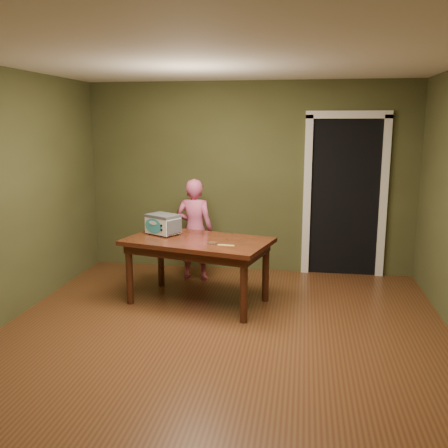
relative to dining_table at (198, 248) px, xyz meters
name	(u,v)px	position (x,y,z in m)	size (l,w,h in m)	color
floor	(218,344)	(0.42, -1.07, -0.65)	(5.00, 5.00, 0.00)	brown
room_shell	(217,162)	(0.42, -1.07, 1.06)	(4.52, 5.02, 2.61)	#484D29
doorway	(343,195)	(1.72, 1.71, 0.41)	(1.10, 0.66, 2.25)	black
dining_table	(198,248)	(0.00, 0.00, 0.00)	(1.77, 1.27, 0.75)	#34160B
toy_oven	(163,223)	(-0.46, 0.19, 0.23)	(0.45, 0.41, 0.24)	#4C4F54
baking_pan	(212,243)	(0.20, -0.20, 0.11)	(0.10, 0.10, 0.02)	silver
spatula	(226,245)	(0.36, -0.24, 0.10)	(0.18, 0.03, 0.01)	#F7DA6B
child	(195,230)	(-0.23, 0.87, 0.02)	(0.49, 0.32, 1.34)	#C25076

